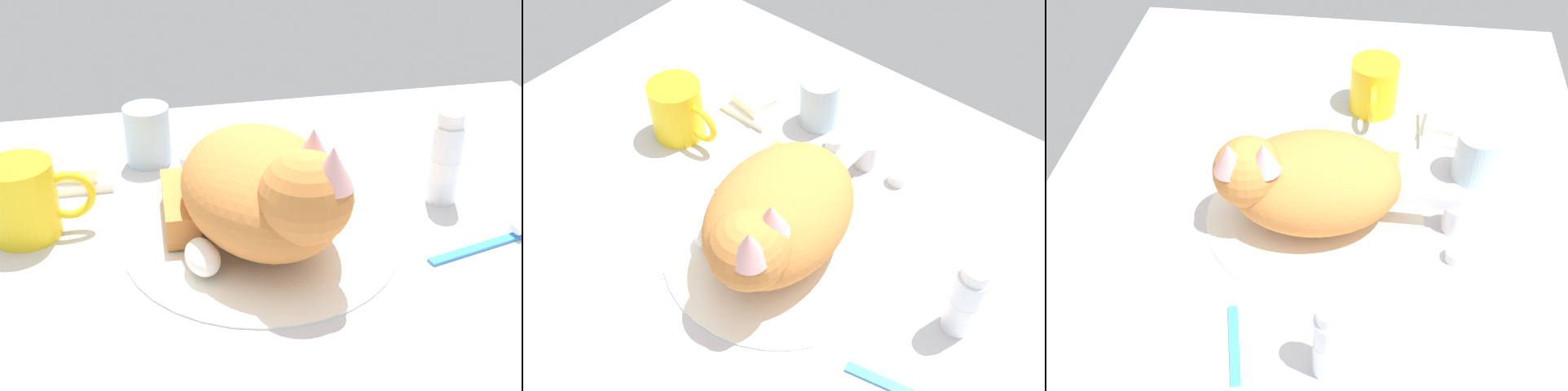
# 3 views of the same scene
# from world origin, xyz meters

# --- Properties ---
(ground_plane) EXTENTS (1.10, 0.83, 0.03)m
(ground_plane) POSITION_xyz_m (0.00, 0.00, -0.01)
(ground_plane) COLOR silver
(sink_basin) EXTENTS (0.31, 0.31, 0.01)m
(sink_basin) POSITION_xyz_m (0.00, 0.00, 0.00)
(sink_basin) COLOR white
(sink_basin) RESTS_ON ground_plane
(faucet) EXTENTS (0.14, 0.11, 0.06)m
(faucet) POSITION_xyz_m (0.00, 0.18, 0.03)
(faucet) COLOR silver
(faucet) RESTS_ON ground_plane
(cat) EXTENTS (0.21, 0.27, 0.16)m
(cat) POSITION_xyz_m (0.00, -0.01, 0.07)
(cat) COLOR #D17F3D
(cat) RESTS_ON sink_basin
(coffee_mug) EXTENTS (0.12, 0.08, 0.09)m
(coffee_mug) POSITION_xyz_m (-0.26, 0.07, 0.05)
(coffee_mug) COLOR yellow
(coffee_mug) RESTS_ON ground_plane
(rinse_cup) EXTENTS (0.06, 0.06, 0.08)m
(rinse_cup) POSITION_xyz_m (-0.11, 0.23, 0.04)
(rinse_cup) COLOR silver
(rinse_cup) RESTS_ON ground_plane
(soap_dish) EXTENTS (0.09, 0.06, 0.01)m
(soap_dish) POSITION_xyz_m (-0.21, 0.18, 0.01)
(soap_dish) COLOR white
(soap_dish) RESTS_ON ground_plane
(soap_bar) EXTENTS (0.07, 0.06, 0.02)m
(soap_bar) POSITION_xyz_m (-0.21, 0.18, 0.02)
(soap_bar) COLOR white
(soap_bar) RESTS_ON soap_dish
(toothpaste_bottle) EXTENTS (0.04, 0.04, 0.12)m
(toothpaste_bottle) POSITION_xyz_m (0.24, 0.04, 0.06)
(toothpaste_bottle) COLOR white
(toothpaste_bottle) RESTS_ON ground_plane
(toothbrush) EXTENTS (0.14, 0.05, 0.02)m
(toothbrush) POSITION_xyz_m (0.25, -0.07, 0.01)
(toothbrush) COLOR #388CD8
(toothbrush) RESTS_ON ground_plane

